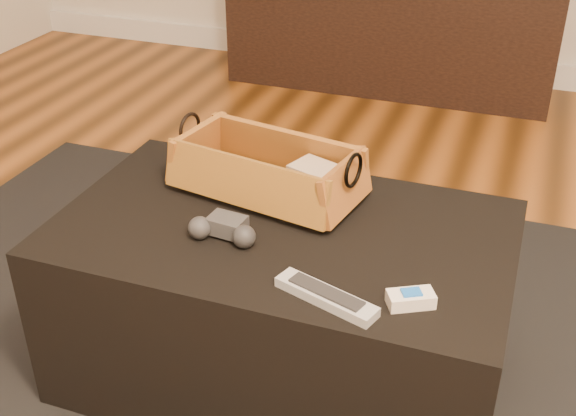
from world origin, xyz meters
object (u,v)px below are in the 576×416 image
(ottoman, at_px, (283,302))
(game_controller, at_px, (224,229))
(media_cabinet, at_px, (392,24))
(tv_remote, at_px, (256,182))
(wicker_basket, at_px, (267,173))
(cream_gadget, at_px, (411,299))
(silver_remote, at_px, (326,296))

(ottoman, height_order, game_controller, game_controller)
(media_cabinet, xyz_separation_m, game_controller, (0.12, -2.18, 0.16))
(tv_remote, height_order, wicker_basket, wicker_basket)
(ottoman, distance_m, cream_gadget, 0.43)
(ottoman, height_order, wicker_basket, wicker_basket)
(tv_remote, bearing_deg, wicker_basket, 30.87)
(tv_remote, distance_m, silver_remote, 0.44)
(tv_remote, bearing_deg, media_cabinet, 97.67)
(tv_remote, bearing_deg, cream_gadget, -30.34)
(ottoman, distance_m, silver_remote, 0.36)
(silver_remote, bearing_deg, tv_remote, 129.35)
(game_controller, height_order, silver_remote, game_controller)
(game_controller, distance_m, cream_gadget, 0.43)
(media_cabinet, bearing_deg, ottoman, -84.00)
(wicker_basket, xyz_separation_m, silver_remote, (0.26, -0.36, -0.04))
(cream_gadget, bearing_deg, wicker_basket, 142.41)
(wicker_basket, relative_size, game_controller, 3.15)
(media_cabinet, distance_m, cream_gadget, 2.34)
(ottoman, xyz_separation_m, silver_remote, (0.17, -0.23, 0.22))
(media_cabinet, height_order, game_controller, media_cabinet)
(game_controller, xyz_separation_m, silver_remote, (0.27, -0.13, -0.01))
(silver_remote, bearing_deg, ottoman, 127.09)
(ottoman, distance_m, game_controller, 0.27)
(media_cabinet, bearing_deg, tv_remote, -86.86)
(media_cabinet, xyz_separation_m, silver_remote, (0.39, -2.32, 0.14))
(wicker_basket, height_order, silver_remote, wicker_basket)
(media_cabinet, distance_m, ottoman, 2.10)
(tv_remote, relative_size, game_controller, 1.54)
(wicker_basket, bearing_deg, ottoman, -56.54)
(wicker_basket, height_order, game_controller, wicker_basket)
(tv_remote, height_order, game_controller, game_controller)
(ottoman, xyz_separation_m, wicker_basket, (-0.09, 0.13, 0.26))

